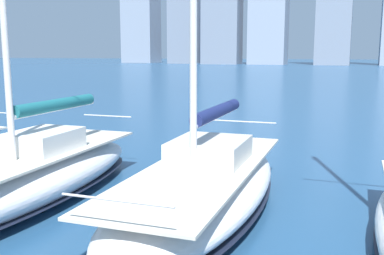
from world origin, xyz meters
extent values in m
cube|color=#8F99A8|center=(26.85, -156.00, 18.51)|extent=(12.65, 9.92, 37.02)
cube|color=gray|center=(59.98, -160.30, 16.07)|extent=(9.99, 9.85, 32.13)
cube|color=#8993A2|center=(81.72, -167.30, 14.20)|extent=(13.22, 10.90, 28.39)
ellipsoid|color=white|center=(-0.39, -7.69, 0.55)|extent=(3.10, 9.26, 1.10)
ellipsoid|color=black|center=(-0.39, -7.69, 0.25)|extent=(3.12, 9.30, 0.10)
cube|color=beige|center=(-0.39, -7.69, 1.13)|extent=(2.56, 8.14, 0.06)
cube|color=silver|center=(-0.38, -8.24, 1.44)|extent=(1.80, 2.06, 0.55)
cylinder|color=silver|center=(-0.37, -8.93, 2.21)|extent=(0.19, 3.87, 0.12)
cylinder|color=navy|center=(-0.37, -8.93, 2.33)|extent=(0.39, 3.56, 0.32)
cylinder|color=silver|center=(-0.47, -3.45, 1.65)|extent=(1.90, 0.08, 0.04)
cylinder|color=silver|center=(-0.31, -11.83, 1.65)|extent=(2.20, 0.08, 0.04)
ellipsoid|color=white|center=(3.99, -6.87, 0.60)|extent=(2.66, 8.90, 1.20)
ellipsoid|color=black|center=(3.99, -6.87, 0.27)|extent=(2.67, 8.95, 0.10)
cube|color=beige|center=(3.99, -6.87, 1.23)|extent=(2.20, 7.83, 0.06)
cube|color=silver|center=(4.01, -7.40, 1.54)|extent=(1.49, 1.99, 0.55)
cylinder|color=silver|center=(4.03, -8.06, 2.31)|extent=(0.24, 3.71, 0.12)
cylinder|color=#19606B|center=(4.03, -8.06, 2.43)|extent=(0.43, 3.42, 0.32)
cylinder|color=silver|center=(4.12, -10.84, 1.75)|extent=(1.78, 0.10, 0.04)
camera|label=1|loc=(-3.80, 2.22, 3.84)|focal=42.00mm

